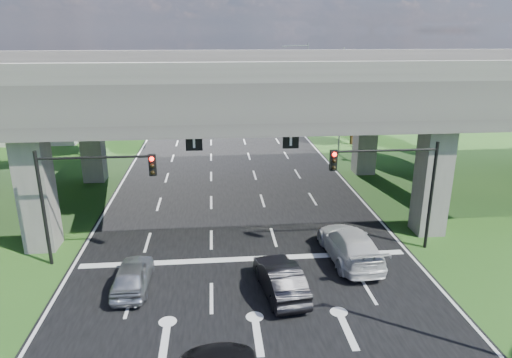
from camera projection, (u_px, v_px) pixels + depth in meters
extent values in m
plane|color=#214917|center=(251.00, 296.00, 20.61)|extent=(160.00, 160.00, 0.00)
cube|color=black|center=(239.00, 212.00, 30.07)|extent=(18.00, 120.00, 0.03)
cube|color=#353331|center=(235.00, 86.00, 29.49)|extent=(80.00, 15.00, 2.00)
cube|color=#62605B|center=(243.00, 72.00, 22.16)|extent=(80.00, 0.50, 1.00)
cube|color=#62605B|center=(230.00, 57.00, 35.89)|extent=(80.00, 0.50, 1.00)
cube|color=#62605B|center=(36.00, 188.00, 24.22)|extent=(1.60, 1.60, 7.00)
cube|color=#62605B|center=(92.00, 137.00, 35.58)|extent=(1.60, 1.60, 7.00)
cube|color=#62605B|center=(433.00, 176.00, 26.19)|extent=(1.60, 1.60, 7.00)
cube|color=#62605B|center=(366.00, 132.00, 37.55)|extent=(1.60, 1.60, 7.00)
cube|color=black|center=(194.00, 143.00, 23.26)|extent=(0.85, 0.06, 0.85)
cube|color=black|center=(291.00, 140.00, 23.71)|extent=(0.85, 0.06, 0.85)
cylinder|color=black|center=(431.00, 196.00, 24.36)|extent=(0.18, 0.18, 6.00)
cylinder|color=black|center=(386.00, 150.00, 23.31)|extent=(5.50, 0.12, 0.12)
cube|color=black|center=(333.00, 160.00, 23.02)|extent=(0.35, 0.28, 1.05)
sphere|color=#FF0C05|center=(335.00, 154.00, 22.76)|extent=(0.22, 0.22, 0.22)
cylinder|color=black|center=(43.00, 210.00, 22.57)|extent=(0.18, 0.18, 6.00)
cylinder|color=black|center=(95.00, 158.00, 22.01)|extent=(5.50, 0.12, 0.12)
cube|color=black|center=(153.00, 165.00, 22.21)|extent=(0.35, 0.28, 1.05)
sphere|color=#FF0C05|center=(152.00, 159.00, 21.95)|extent=(0.22, 0.22, 0.22)
cylinder|color=gray|center=(341.00, 103.00, 42.72)|extent=(0.16, 0.16, 10.00)
cylinder|color=gray|center=(328.00, 51.00, 41.13)|extent=(3.00, 0.10, 0.10)
cube|color=gray|center=(311.00, 52.00, 41.03)|extent=(0.60, 0.25, 0.18)
cylinder|color=gray|center=(307.00, 84.00, 57.86)|extent=(0.16, 0.16, 10.00)
cylinder|color=gray|center=(296.00, 45.00, 56.27)|extent=(3.00, 0.10, 0.10)
cube|color=gray|center=(284.00, 46.00, 56.17)|extent=(0.60, 0.25, 0.18)
cylinder|color=black|center=(82.00, 138.00, 43.45)|extent=(0.36, 0.36, 3.30)
sphere|color=#214813|center=(78.00, 107.00, 42.52)|extent=(4.50, 4.50, 4.50)
sphere|color=#214813|center=(80.00, 93.00, 41.86)|extent=(3.60, 3.60, 3.60)
sphere|color=#214813|center=(77.00, 116.00, 43.16)|extent=(3.30, 3.30, 3.30)
cylinder|color=black|center=(74.00, 125.00, 50.83)|extent=(0.36, 0.36, 2.86)
sphere|color=#214813|center=(71.00, 102.00, 50.02)|extent=(3.90, 3.90, 3.90)
sphere|color=#214813|center=(73.00, 91.00, 49.41)|extent=(3.12, 3.12, 3.12)
sphere|color=#214813|center=(70.00, 108.00, 50.61)|extent=(2.86, 2.86, 2.86)
cylinder|color=black|center=(123.00, 110.00, 58.65)|extent=(0.36, 0.36, 3.52)
sphere|color=#214813|center=(121.00, 84.00, 57.66)|extent=(4.80, 4.80, 4.80)
sphere|color=#214813|center=(123.00, 73.00, 56.97)|extent=(3.84, 3.84, 3.84)
sphere|color=#214813|center=(120.00, 92.00, 58.31)|extent=(3.52, 3.52, 3.52)
cylinder|color=black|center=(352.00, 130.00, 47.80)|extent=(0.36, 0.36, 3.08)
sphere|color=#214813|center=(354.00, 103.00, 46.93)|extent=(4.20, 4.20, 4.20)
sphere|color=#214813|center=(359.00, 91.00, 46.30)|extent=(3.36, 3.36, 3.36)
sphere|color=#214813|center=(349.00, 111.00, 47.55)|extent=(3.08, 3.08, 3.08)
cylinder|color=black|center=(357.00, 117.00, 55.68)|extent=(0.36, 0.36, 2.86)
sphere|color=#214813|center=(358.00, 95.00, 54.87)|extent=(3.90, 3.90, 3.90)
sphere|color=#214813|center=(363.00, 86.00, 54.26)|extent=(3.12, 3.12, 3.12)
sphere|color=#214813|center=(354.00, 101.00, 55.46)|extent=(2.86, 2.86, 2.86)
cylinder|color=black|center=(311.00, 105.00, 62.82)|extent=(0.36, 0.36, 3.30)
sphere|color=#214813|center=(312.00, 83.00, 61.89)|extent=(4.50, 4.50, 4.50)
sphere|color=#214813|center=(316.00, 73.00, 61.23)|extent=(3.60, 3.60, 3.60)
sphere|color=#214813|center=(309.00, 90.00, 62.52)|extent=(3.30, 3.30, 3.30)
imported|color=#B5B7BD|center=(133.00, 275.00, 20.99)|extent=(1.63, 4.01, 1.36)
imported|color=black|center=(280.00, 278.00, 20.62)|extent=(2.16, 4.63, 1.47)
imported|color=#BDBDBD|center=(350.00, 245.00, 23.67)|extent=(2.55, 5.74, 1.64)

